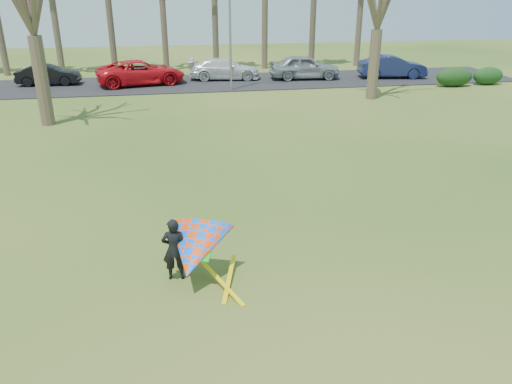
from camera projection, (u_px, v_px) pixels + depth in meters
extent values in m
plane|color=#1B4A10|center=(271.00, 264.00, 12.19)|extent=(100.00, 100.00, 0.00)
cube|color=black|center=(197.00, 83.00, 34.91)|extent=(46.00, 7.00, 0.06)
cylinder|color=#4E3D2F|center=(54.00, 12.00, 37.00)|extent=(0.48, 0.48, 9.00)
cylinder|color=#47382B|center=(109.00, 7.00, 37.53)|extent=(0.48, 0.48, 9.70)
cylinder|color=#483B2B|center=(162.00, 2.00, 38.06)|extent=(0.48, 0.48, 10.40)
cylinder|color=#453529|center=(215.00, 11.00, 38.99)|extent=(0.48, 0.48, 9.00)
cylinder|color=#4C3A2D|center=(265.00, 6.00, 39.52)|extent=(0.48, 0.48, 9.70)
cylinder|color=#453929|center=(314.00, 1.00, 40.05)|extent=(0.48, 0.48, 10.40)
cylinder|color=brown|center=(360.00, 10.00, 40.98)|extent=(0.48, 0.48, 9.00)
cylinder|color=#493B2C|center=(42.00, 82.00, 23.70)|extent=(0.64, 0.64, 4.20)
cylinder|color=brown|center=(374.00, 65.00, 29.45)|extent=(0.64, 0.64, 3.99)
cylinder|color=gray|center=(230.00, 26.00, 31.00)|extent=(0.16, 0.16, 8.00)
ellipsoid|color=#143312|center=(454.00, 77.00, 33.61)|extent=(2.59, 1.17, 1.29)
ellipsoid|color=#133614|center=(488.00, 76.00, 34.24)|extent=(2.17, 1.02, 1.20)
imported|color=black|center=(48.00, 75.00, 33.81)|extent=(4.18, 1.60, 1.36)
imported|color=red|center=(141.00, 72.00, 33.89)|extent=(6.33, 3.92, 1.64)
imported|color=silver|center=(225.00, 69.00, 35.86)|extent=(5.27, 2.62, 1.47)
imported|color=gray|center=(305.00, 67.00, 35.97)|extent=(5.14, 2.39, 1.70)
imported|color=#1A214E|center=(392.00, 67.00, 36.46)|extent=(5.04, 2.44, 1.59)
imported|color=black|center=(174.00, 249.00, 11.33)|extent=(0.57, 0.40, 1.51)
cone|color=#055BF2|center=(194.00, 249.00, 11.14)|extent=(2.13, 2.39, 2.02)
cube|color=#0CBF19|center=(200.00, 252.00, 11.11)|extent=(0.62, 0.60, 0.24)
cube|color=yellow|center=(222.00, 287.00, 11.23)|extent=(0.85, 1.66, 0.28)
cube|color=yellow|center=(229.00, 281.00, 11.45)|extent=(0.56, 1.76, 0.22)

